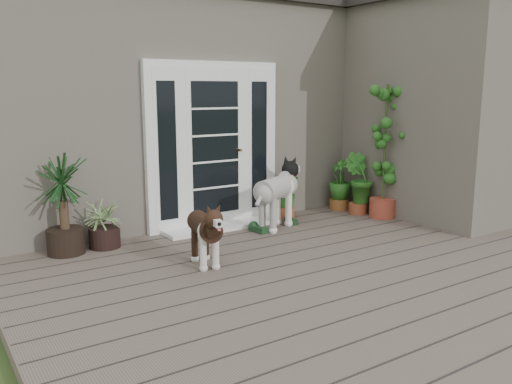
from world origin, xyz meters
TOP-DOWN VIEW (x-y plane):
  - deck at (0.00, 0.40)m, footprint 6.20×4.60m
  - house_main at (0.00, 4.65)m, footprint 7.40×4.00m
  - roof_main at (0.00, 4.65)m, footprint 7.60×4.20m
  - house_wing at (2.90, 1.50)m, footprint 1.60×2.40m
  - door_unit at (-0.20, 2.60)m, footprint 1.90×0.14m
  - door_step at (-0.20, 2.40)m, footprint 1.60×0.40m
  - brindle_dog at (-1.09, 1.20)m, footprint 0.45×0.78m
  - white_dog at (0.38, 2.01)m, footprint 1.02×0.78m
  - spider_plant at (-1.76, 2.40)m, footprint 0.75×0.75m
  - yucca at (-2.20, 2.40)m, footprint 0.98×0.98m
  - herb_a at (0.84, 2.40)m, footprint 0.54×0.54m
  - herb_b at (1.89, 2.04)m, footprint 0.61×0.61m
  - herb_c at (1.84, 2.40)m, footprint 0.48×0.48m
  - sapling at (2.01, 1.68)m, footprint 0.58×0.58m
  - clog_left at (0.09, 1.99)m, footprint 0.18×0.34m
  - clog_right at (0.71, 2.11)m, footprint 0.19×0.31m

SIDE VIEW (x-z plane):
  - deck at x=0.00m, z-range 0.00..0.12m
  - door_step at x=-0.20m, z-range 0.12..0.17m
  - clog_right at x=0.71m, z-range 0.12..0.21m
  - clog_left at x=0.09m, z-range 0.12..0.22m
  - herb_a at x=0.84m, z-range 0.12..0.61m
  - brindle_dog at x=-1.09m, z-range 0.12..0.73m
  - spider_plant at x=-1.76m, z-range 0.12..0.75m
  - herb_c at x=1.84m, z-range 0.12..0.76m
  - herb_b at x=1.89m, z-range 0.12..0.78m
  - white_dog at x=0.38m, z-range 0.12..0.90m
  - yucca at x=-2.20m, z-range 0.12..1.24m
  - sapling at x=2.01m, z-range 0.12..2.05m
  - door_unit at x=-0.20m, z-range 0.12..2.27m
  - house_main at x=0.00m, z-range 0.00..3.10m
  - house_wing at x=2.90m, z-range 0.00..3.10m
  - roof_main at x=0.00m, z-range 3.10..3.30m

